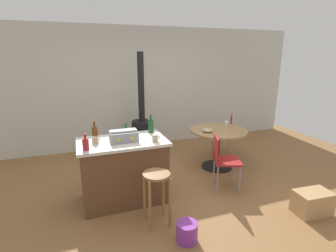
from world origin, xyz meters
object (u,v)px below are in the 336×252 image
dining_table (218,139)px  cardboard_box (312,202)px  wine_glass (227,123)px  plastic_bucket (187,232)px  cup_0 (95,140)px  bottle_3 (86,144)px  folding_chair_far (225,130)px  wood_stove (142,130)px  cup_1 (155,138)px  bottle_1 (126,131)px  kitchen_island (124,170)px  wooden_stool (157,187)px  toolbox (124,136)px  bottle_2 (95,133)px  serving_bowl (208,130)px  bottle_0 (151,126)px  folding_chair_near (223,158)px

dining_table → cardboard_box: 1.85m
wine_glass → plastic_bucket: 2.44m
plastic_bucket → cup_0: bearing=127.5°
cup_0 → wine_glass: 2.51m
bottle_3 → cardboard_box: bottle_3 is taller
plastic_bucket → folding_chair_far: bearing=50.4°
folding_chair_far → wood_stove: size_ratio=0.40×
cardboard_box → cup_1: bearing=152.2°
folding_chair_far → bottle_1: bearing=-157.9°
kitchen_island → wooden_stool: (0.28, -0.70, 0.04)m
toolbox → bottle_2: bearing=155.2°
serving_bowl → cardboard_box: bearing=-67.1°
serving_bowl → cardboard_box: serving_bowl is taller
folding_chair_far → bottle_0: (-1.91, -0.92, 0.52)m
folding_chair_far → bottle_0: 2.18m
folding_chair_far → bottle_1: 2.53m
folding_chair_near → bottle_0: 1.24m
bottle_0 → bottle_2: 0.84m
folding_chair_near → serving_bowl: folding_chair_near is taller
serving_bowl → bottle_2: bearing=-169.9°
bottle_0 → serving_bowl: size_ratio=1.60×
serving_bowl → dining_table: bearing=13.4°
folding_chair_far → toolbox: 2.71m
cardboard_box → folding_chair_near: bearing=128.2°
dining_table → bottle_1: bearing=-169.5°
bottle_0 → cup_0: (-0.85, -0.24, -0.06)m
bottle_2 → serving_bowl: size_ratio=1.52×
cup_1 → cardboard_box: cup_1 is taller
bottle_0 → cup_0: 0.89m
bottle_2 → serving_bowl: bearing=10.1°
bottle_3 → cup_0: (0.13, 0.22, -0.04)m
cup_1 → dining_table: bearing=27.3°
kitchen_island → folding_chair_far: kitchen_island is taller
kitchen_island → bottle_0: (0.48, 0.23, 0.57)m
dining_table → wine_glass: size_ratio=7.25×
bottle_0 → cardboard_box: (1.84, -1.44, -0.88)m
folding_chair_far → cup_0: (-2.76, -1.15, 0.46)m
kitchen_island → folding_chair_far: 2.66m
folding_chair_far → bottle_1: size_ratio=4.70×
dining_table → plastic_bucket: 2.22m
bottle_1 → wine_glass: size_ratio=1.28×
serving_bowl → cardboard_box: size_ratio=0.38×
bottle_0 → dining_table: bearing=12.6°
kitchen_island → bottle_1: (0.10, 0.21, 0.53)m
wood_stove → serving_bowl: size_ratio=11.93×
bottle_0 → wood_stove: bearing=81.3°
wooden_stool → wine_glass: size_ratio=4.81×
wooden_stool → cardboard_box: wooden_stool is taller
wooden_stool → bottle_3: bearing=148.8°
wooden_stool → serving_bowl: 1.80m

